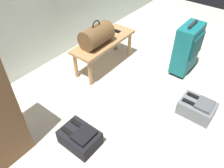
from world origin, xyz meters
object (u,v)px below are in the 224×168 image
Objects in this scene: bench at (104,44)px; duffel_bag_brown at (97,35)px; cell_phone at (116,31)px; backpack_dark at (80,137)px; backpack_grey at (197,108)px; suitcase_upright_teal at (187,48)px.

duffel_bag_brown is (-0.14, -0.00, 0.20)m from bench.
cell_phone is 1.68m from backpack_dark.
bench reaches higher than backpack_grey.
cell_phone is 0.20× the size of suitcase_upright_teal.
suitcase_upright_teal is (0.72, -0.95, -0.17)m from duffel_bag_brown.
duffel_bag_brown is 3.06× the size of cell_phone.
suitcase_upright_teal is (0.28, -0.98, -0.05)m from cell_phone.
cell_phone is at bearing 75.17° from backpack_grey.
backpack_grey is (0.06, -1.43, -0.45)m from duffel_bag_brown.
duffel_bag_brown is at bearing 92.28° from backpack_grey.
backpack_grey is (-0.39, -1.46, -0.33)m from cell_phone.
duffel_bag_brown is 1.21m from suitcase_upright_teal.
bench is at bearing 29.27° from backpack_dark.
backpack_grey is 1.34m from backpack_dark.
backpack_grey is at bearing -34.59° from backpack_dark.
cell_phone is 0.38× the size of backpack_grey.
backpack_dark is (-1.49, -0.69, -0.33)m from cell_phone.
suitcase_upright_teal is 1.81m from backpack_dark.
duffel_bag_brown is 1.32m from backpack_dark.
bench is at bearing 86.68° from backpack_grey.
suitcase_upright_teal reaches higher than bench.
duffel_bag_brown is 1.16× the size of backpack_dark.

